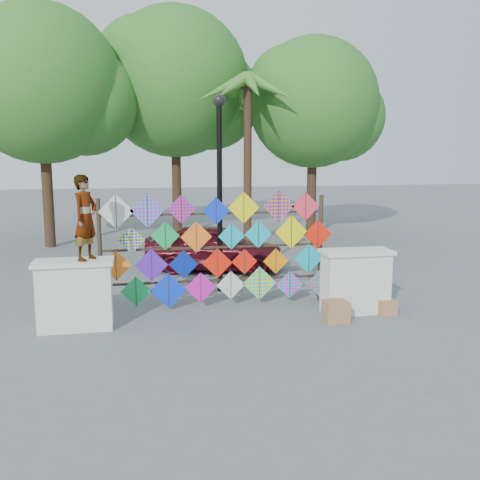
# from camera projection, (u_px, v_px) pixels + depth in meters

# --- Properties ---
(ground) EXTENTS (80.00, 80.00, 0.00)m
(ground) POSITION_uv_depth(u_px,v_px,m) (221.00, 317.00, 10.47)
(ground) COLOR slate
(ground) RESTS_ON ground
(parapet_left) EXTENTS (1.40, 0.65, 1.28)m
(parapet_left) POSITION_uv_depth(u_px,v_px,m) (75.00, 294.00, 9.66)
(parapet_left) COLOR silver
(parapet_left) RESTS_ON ground
(parapet_right) EXTENTS (1.40, 0.65, 1.28)m
(parapet_right) POSITION_uv_depth(u_px,v_px,m) (356.00, 281.00, 10.68)
(parapet_right) COLOR silver
(parapet_right) RESTS_ON ground
(kite_rack) EXTENTS (4.97, 0.24, 2.42)m
(kite_rack) POSITION_uv_depth(u_px,v_px,m) (219.00, 249.00, 11.00)
(kite_rack) COLOR #31261B
(kite_rack) RESTS_ON ground
(tree_west) EXTENTS (5.85, 5.20, 8.01)m
(tree_west) POSITION_uv_depth(u_px,v_px,m) (45.00, 85.00, 17.52)
(tree_west) COLOR #482D1F
(tree_west) RESTS_ON ground
(tree_mid) EXTENTS (6.30, 5.60, 8.61)m
(tree_mid) POSITION_uv_depth(u_px,v_px,m) (178.00, 84.00, 20.24)
(tree_mid) COLOR #482D1F
(tree_mid) RESTS_ON ground
(tree_east) EXTENTS (5.40, 4.80, 7.42)m
(tree_east) POSITION_uv_depth(u_px,v_px,m) (315.00, 104.00, 19.86)
(tree_east) COLOR #482D1F
(tree_east) RESTS_ON ground
(palm_tree) EXTENTS (3.62, 3.62, 5.83)m
(palm_tree) POSITION_uv_depth(u_px,v_px,m) (248.00, 99.00, 17.84)
(palm_tree) COLOR #482D1F
(palm_tree) RESTS_ON ground
(vendor_woman) EXTENTS (0.60, 0.67, 1.53)m
(vendor_woman) POSITION_uv_depth(u_px,v_px,m) (85.00, 218.00, 9.48)
(vendor_woman) COLOR #99999E
(vendor_woman) RESTS_ON parapet_left
(sedan) EXTENTS (4.02, 2.52, 1.28)m
(sedan) POSITION_uv_depth(u_px,v_px,m) (214.00, 247.00, 14.54)
(sedan) COLOR #530E18
(sedan) RESTS_ON ground
(lamppost) EXTENTS (0.28, 0.28, 4.46)m
(lamppost) POSITION_uv_depth(u_px,v_px,m) (219.00, 175.00, 12.03)
(lamppost) COLOR black
(lamppost) RESTS_ON ground
(cardboard_box_near) EXTENTS (0.45, 0.40, 0.40)m
(cardboard_box_near) POSITION_uv_depth(u_px,v_px,m) (336.00, 311.00, 10.16)
(cardboard_box_near) COLOR #9B764B
(cardboard_box_near) RESTS_ON ground
(cardboard_box_far) EXTENTS (0.36, 0.33, 0.30)m
(cardboard_box_far) POSITION_uv_depth(u_px,v_px,m) (386.00, 307.00, 10.62)
(cardboard_box_far) COLOR #9B764B
(cardboard_box_far) RESTS_ON ground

